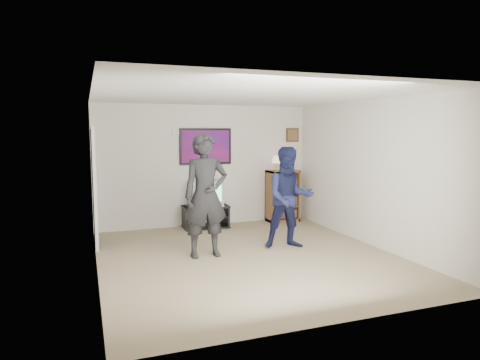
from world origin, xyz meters
TOP-DOWN VIEW (x-y plane):
  - room_shell at (0.00, 0.35)m, footprint 4.51×5.00m
  - media_stand at (-0.08, 2.23)m, footprint 0.92×0.51m
  - crt_television at (-0.06, 2.23)m, footprint 0.65×0.56m
  - bookshelf at (1.68, 2.28)m, footprint 0.68×0.39m
  - table_lamp at (1.53, 2.31)m, footprint 0.20×0.20m
  - person_tall at (-0.61, 0.28)m, footprint 0.71×0.47m
  - person_short at (0.84, 0.29)m, footprint 0.94×0.80m
  - controller_left at (-0.66, 0.53)m, footprint 0.06×0.13m
  - controller_right at (0.79, 0.50)m, footprint 0.05×0.12m
  - poster at (0.00, 2.48)m, footprint 1.10×0.03m
  - air_vent at (-0.55, 2.48)m, footprint 0.28×0.02m
  - small_picture at (2.00, 2.48)m, footprint 0.30×0.03m
  - doorway at (-2.23, 1.60)m, footprint 0.03×0.85m

SIDE VIEW (x-z plane):
  - media_stand at x=-0.08m, z-range 0.00..0.46m
  - bookshelf at x=1.68m, z-range 0.00..1.12m
  - crt_television at x=-0.06m, z-range 0.46..0.97m
  - person_short at x=0.84m, z-range 0.00..1.71m
  - person_tall at x=-0.61m, z-range 0.00..1.93m
  - doorway at x=-2.23m, z-range 0.00..2.00m
  - controller_right at x=0.79m, z-range 1.11..1.14m
  - controller_left at x=-0.66m, z-range 1.15..1.18m
  - room_shell at x=0.00m, z-range 0.00..2.50m
  - table_lamp at x=1.53m, z-range 1.12..1.43m
  - poster at x=0.00m, z-range 1.27..2.02m
  - small_picture at x=2.00m, z-range 1.73..2.03m
  - air_vent at x=-0.55m, z-range 1.88..2.02m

